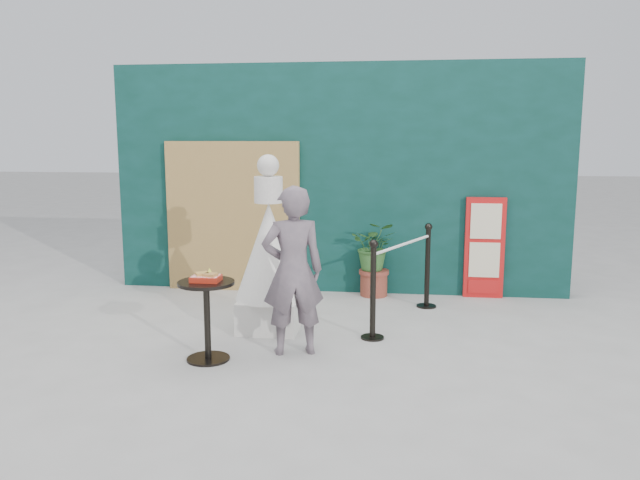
# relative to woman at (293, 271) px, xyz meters

# --- Properties ---
(ground) EXTENTS (60.00, 60.00, 0.00)m
(ground) POSITION_rel_woman_xyz_m (0.18, -0.56, -0.81)
(ground) COLOR #ADAAA5
(ground) RESTS_ON ground
(back_wall) EXTENTS (6.00, 0.30, 3.00)m
(back_wall) POSITION_rel_woman_xyz_m (0.18, 2.59, 0.69)
(back_wall) COLOR #0A3129
(back_wall) RESTS_ON ground
(bamboo_fence) EXTENTS (1.80, 0.08, 2.00)m
(bamboo_fence) POSITION_rel_woman_xyz_m (-1.22, 2.38, 0.19)
(bamboo_fence) COLOR tan
(bamboo_fence) RESTS_ON ground
(woman) EXTENTS (0.68, 0.54, 1.61)m
(woman) POSITION_rel_woman_xyz_m (0.00, 0.00, 0.00)
(woman) COLOR slate
(woman) RESTS_ON ground
(menu_board) EXTENTS (0.50, 0.07, 1.30)m
(menu_board) POSITION_rel_woman_xyz_m (2.08, 2.39, -0.16)
(menu_board) COLOR red
(menu_board) RESTS_ON ground
(statue) EXTENTS (0.73, 0.73, 1.88)m
(statue) POSITION_rel_woman_xyz_m (-0.38, 0.70, -0.04)
(statue) COLOR silver
(statue) RESTS_ON ground
(cafe_table) EXTENTS (0.52, 0.52, 0.75)m
(cafe_table) POSITION_rel_woman_xyz_m (-0.76, -0.30, -0.31)
(cafe_table) COLOR black
(cafe_table) RESTS_ON ground
(food_basket) EXTENTS (0.26, 0.19, 0.11)m
(food_basket) POSITION_rel_woman_xyz_m (-0.75, -0.29, -0.02)
(food_basket) COLOR #B62513
(food_basket) RESTS_ON cafe_table
(planter) EXTENTS (0.58, 0.50, 0.98)m
(planter) POSITION_rel_woman_xyz_m (0.67, 2.30, -0.24)
(planter) COLOR brown
(planter) RESTS_ON ground
(stanchion_barrier) EXTENTS (0.84, 1.54, 1.03)m
(stanchion_barrier) POSITION_rel_woman_xyz_m (1.03, 1.18, -0.31)
(stanchion_barrier) COLOR black
(stanchion_barrier) RESTS_ON ground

